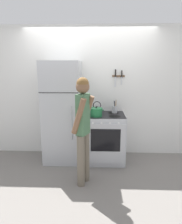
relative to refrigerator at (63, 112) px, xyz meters
name	(u,v)px	position (x,y,z in m)	size (l,w,h in m)	color
ground_plane	(90,152)	(0.50, 0.33, -0.94)	(14.00, 14.00, 0.00)	slate
wall_back	(90,92)	(0.50, 0.36, 0.34)	(10.00, 0.06, 2.55)	silver
refrigerator	(63,112)	(0.00, 0.00, 0.00)	(0.68, 0.68, 1.88)	#B7BABF
stove_range	(105,137)	(0.80, -0.03, -0.48)	(0.74, 0.70, 0.91)	silver
dutch_oven_pot	(96,112)	(0.63, -0.14, 0.04)	(0.27, 0.22, 0.18)	#237A42
tea_kettle	(97,110)	(0.64, 0.13, 0.03)	(0.25, 0.20, 0.23)	silver
utensil_jar	(115,109)	(0.98, 0.13, 0.04)	(0.11, 0.11, 0.26)	#B7BABF
person	(83,126)	(0.44, -0.82, -0.01)	(0.35, 0.40, 1.64)	#6B6051
wall_knife_strip	(118,76)	(1.05, 0.31, 0.66)	(0.24, 0.03, 0.33)	brown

